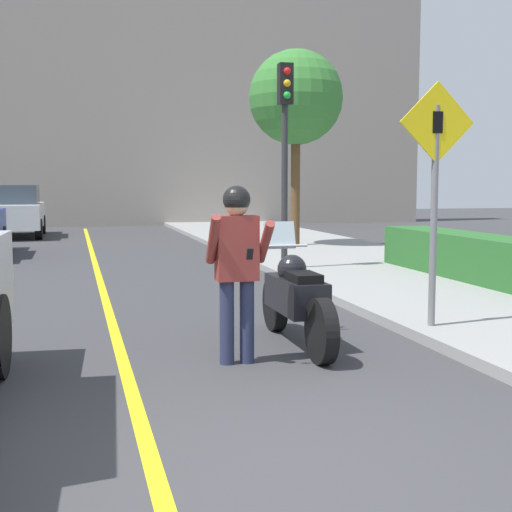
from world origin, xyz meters
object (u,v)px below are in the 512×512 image
(traffic_light, at_px, (285,127))
(crossing_sign, at_px, (435,181))
(person_biker, at_px, (237,255))
(motorcycle, at_px, (296,299))
(parked_car_white, at_px, (13,211))
(street_tree, at_px, (296,98))

(traffic_light, bearing_deg, crossing_sign, -89.55)
(person_biker, bearing_deg, motorcycle, 37.53)
(traffic_light, bearing_deg, parked_car_white, 117.06)
(motorcycle, bearing_deg, crossing_sign, 1.79)
(person_biker, relative_size, crossing_sign, 0.63)
(street_tree, distance_m, parked_car_white, 10.37)
(street_tree, bearing_deg, person_biker, -110.25)
(crossing_sign, height_order, parked_car_white, crossing_sign)
(street_tree, bearing_deg, crossing_sign, -99.18)
(person_biker, height_order, street_tree, street_tree)
(person_biker, bearing_deg, traffic_light, 69.41)
(street_tree, bearing_deg, traffic_light, -109.79)
(crossing_sign, height_order, street_tree, street_tree)
(parked_car_white, bearing_deg, traffic_light, -62.94)
(parked_car_white, bearing_deg, motorcycle, -76.27)
(person_biker, bearing_deg, parked_car_white, 100.84)
(crossing_sign, relative_size, parked_car_white, 0.66)
(traffic_light, bearing_deg, street_tree, 70.21)
(motorcycle, relative_size, crossing_sign, 0.83)
(crossing_sign, height_order, traffic_light, traffic_light)
(street_tree, bearing_deg, parked_car_white, 139.51)
(motorcycle, xyz_separation_m, parked_car_white, (-4.17, 17.07, 0.34))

